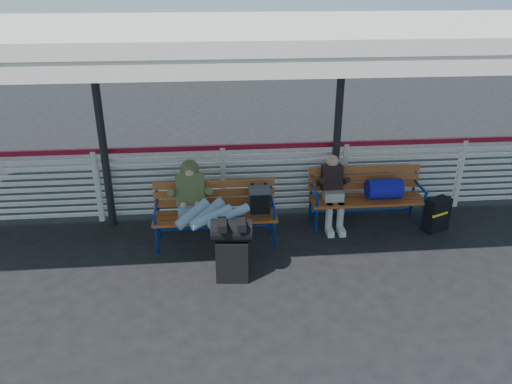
{
  "coord_description": "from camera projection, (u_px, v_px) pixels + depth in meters",
  "views": [
    {
      "loc": [
        -0.17,
        -5.6,
        3.74
      ],
      "look_at": [
        0.45,
        1.0,
        0.81
      ],
      "focal_mm": 35.0,
      "sensor_mm": 36.0,
      "label": 1
    }
  ],
  "objects": [
    {
      "name": "traveler_man",
      "position": [
        205.0,
        208.0,
        6.94
      ],
      "size": [
        0.94,
        1.64,
        0.77
      ],
      "color": "#90ABC2",
      "rests_on": "ground"
    },
    {
      "name": "luggage_stack",
      "position": [
        232.0,
        248.0,
        6.44
      ],
      "size": [
        0.55,
        0.34,
        0.87
      ],
      "rotation": [
        0.0,
        0.0,
        -0.1
      ],
      "color": "black",
      "rests_on": "ground"
    },
    {
      "name": "suitcase_side",
      "position": [
        437.0,
        214.0,
        7.79
      ],
      "size": [
        0.44,
        0.37,
        0.53
      ],
      "rotation": [
        0.0,
        0.0,
        0.42
      ],
      "color": "black",
      "rests_on": "ground"
    },
    {
      "name": "fence",
      "position": [
        223.0,
        179.0,
        8.09
      ],
      "size": [
        12.08,
        0.08,
        1.24
      ],
      "color": "silver",
      "rests_on": "ground"
    },
    {
      "name": "bench_left",
      "position": [
        227.0,
        206.0,
        7.34
      ],
      "size": [
        1.8,
        0.56,
        0.92
      ],
      "color": "#AA5D21",
      "rests_on": "ground"
    },
    {
      "name": "companion_person",
      "position": [
        333.0,
        191.0,
        7.79
      ],
      "size": [
        0.32,
        0.66,
        1.15
      ],
      "color": "#ADA99D",
      "rests_on": "ground"
    },
    {
      "name": "canopy",
      "position": [
        221.0,
        33.0,
        6.18
      ],
      "size": [
        12.6,
        3.6,
        3.16
      ],
      "color": "silver",
      "rests_on": "ground"
    },
    {
      "name": "bench_right",
      "position": [
        374.0,
        190.0,
        7.86
      ],
      "size": [
        1.8,
        0.56,
        0.92
      ],
      "color": "#AA5D21",
      "rests_on": "ground"
    },
    {
      "name": "ground",
      "position": [
        229.0,
        279.0,
        6.63
      ],
      "size": [
        60.0,
        60.0,
        0.0
      ],
      "primitive_type": "plane",
      "color": "black",
      "rests_on": "ground"
    }
  ]
}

